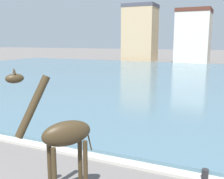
% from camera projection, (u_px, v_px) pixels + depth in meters
% --- Properties ---
extents(harbor_water, '(83.93, 49.31, 0.28)m').
position_uv_depth(harbor_water, '(164.00, 78.00, 35.02)').
color(harbor_water, '#476675').
rests_on(harbor_water, ground).
extents(quay_edge_coping, '(83.93, 0.50, 0.12)m').
position_uv_depth(quay_edge_coping, '(38.00, 145.00, 12.75)').
color(quay_edge_coping, '#ADA89E').
rests_on(quay_edge_coping, ground).
extents(giraffe_statue, '(1.65, 2.22, 4.28)m').
position_uv_depth(giraffe_statue, '(63.00, 137.00, 7.87)').
color(giraffe_statue, '#382B19').
rests_on(giraffe_statue, ground).
extents(mooring_bollard, '(0.24, 0.24, 0.50)m').
position_uv_depth(mooring_bollard, '(205.00, 176.00, 9.49)').
color(mooring_bollard, '#232326').
rests_on(mooring_bollard, ground).
extents(townhouse_wide_warehouse, '(7.66, 6.22, 13.47)m').
position_uv_depth(townhouse_wide_warehouse, '(140.00, 33.00, 64.84)').
color(townhouse_wide_warehouse, tan).
rests_on(townhouse_wide_warehouse, ground).
extents(townhouse_narrow_midrow, '(7.05, 7.32, 11.62)m').
position_uv_depth(townhouse_narrow_midrow, '(193.00, 36.00, 58.15)').
color(townhouse_narrow_midrow, beige).
rests_on(townhouse_narrow_midrow, ground).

